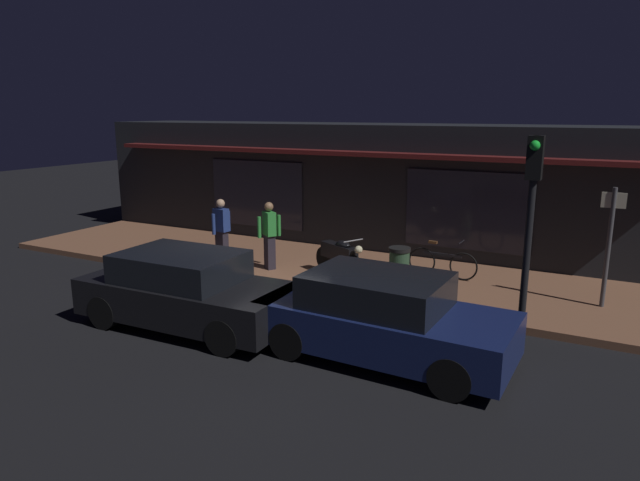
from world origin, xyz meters
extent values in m
plane|color=black|center=(0.00, 0.00, 0.00)|extent=(60.00, 60.00, 0.00)
cube|color=brown|center=(0.00, 3.00, 0.07)|extent=(18.00, 4.00, 0.15)
cube|color=black|center=(0.00, 6.40, 1.80)|extent=(18.00, 2.80, 3.60)
cube|color=#262838|center=(-3.20, 4.98, 1.50)|extent=(3.20, 0.04, 2.00)
cube|color=#262838|center=(3.20, 4.98, 1.50)|extent=(3.20, 0.04, 2.00)
cube|color=#591919|center=(0.00, 4.75, 2.85)|extent=(16.20, 0.50, 0.12)
cylinder|color=black|center=(0.36, 2.64, 0.45)|extent=(0.59, 0.38, 0.60)
cylinder|color=black|center=(1.34, 2.15, 0.45)|extent=(0.59, 0.38, 0.60)
cube|color=black|center=(0.85, 2.39, 0.73)|extent=(1.11, 0.74, 0.36)
ellipsoid|color=black|center=(0.98, 2.33, 0.93)|extent=(0.50, 0.41, 0.20)
sphere|color=#F9EDB7|center=(1.49, 2.07, 0.93)|extent=(0.18, 0.18, 0.18)
cylinder|color=gray|center=(1.32, 2.16, 1.10)|extent=(0.27, 0.50, 0.03)
torus|color=black|center=(2.56, 3.41, 0.48)|extent=(0.66, 0.06, 0.66)
torus|color=black|center=(3.56, 3.37, 0.48)|extent=(0.66, 0.06, 0.66)
cube|color=black|center=(3.06, 3.39, 0.70)|extent=(0.90, 0.07, 0.06)
cube|color=brown|center=(2.81, 3.40, 0.97)|extent=(0.20, 0.09, 0.06)
cylinder|color=black|center=(3.48, 3.37, 1.05)|extent=(0.04, 0.42, 0.02)
cube|color=#28232D|center=(-2.26, 1.99, 0.57)|extent=(0.31, 0.24, 0.85)
cube|color=navy|center=(-2.26, 1.99, 1.29)|extent=(0.41, 0.27, 0.58)
sphere|color=tan|center=(-2.26, 1.99, 1.71)|extent=(0.22, 0.22, 0.22)
cylinder|color=navy|center=(-2.22, 2.24, 1.22)|extent=(0.10, 0.10, 0.52)
cylinder|color=navy|center=(-2.30, 1.73, 1.22)|extent=(0.10, 0.10, 0.52)
cube|color=#28232D|center=(-0.93, 2.15, 0.57)|extent=(0.34, 0.32, 0.85)
cube|color=#2D8C38|center=(-0.93, 2.15, 1.29)|extent=(0.44, 0.40, 0.58)
sphere|color=#8C6647|center=(-0.93, 2.15, 1.71)|extent=(0.22, 0.22, 0.22)
cylinder|color=#2D8C38|center=(-1.08, 1.93, 1.22)|extent=(0.13, 0.13, 0.52)
cylinder|color=#2D8C38|center=(-0.78, 2.36, 1.22)|extent=(0.13, 0.13, 0.52)
cylinder|color=#47474C|center=(6.46, 2.89, 1.35)|extent=(0.09, 0.09, 2.40)
cube|color=beige|center=(6.46, 2.89, 2.30)|extent=(0.44, 0.03, 0.30)
cylinder|color=#2D4C33|center=(2.45, 2.10, 0.57)|extent=(0.44, 0.44, 0.85)
cylinder|color=black|center=(2.45, 2.10, 1.04)|extent=(0.48, 0.48, 0.08)
cylinder|color=black|center=(5.28, 0.34, 1.80)|extent=(0.12, 0.12, 3.60)
cube|color=black|center=(5.28, 0.34, 3.25)|extent=(0.24, 0.24, 0.70)
sphere|color=#1ED838|center=(5.28, 0.21, 3.45)|extent=(0.16, 0.16, 0.16)
cylinder|color=black|center=(0.92, -0.67, 0.32)|extent=(0.65, 0.24, 0.64)
cylinder|color=black|center=(0.96, -2.23, 0.32)|extent=(0.65, 0.24, 0.64)
cylinder|color=black|center=(-1.78, -0.74, 0.32)|extent=(0.65, 0.24, 0.64)
cylinder|color=black|center=(-1.74, -2.30, 0.32)|extent=(0.65, 0.24, 0.64)
cube|color=black|center=(-0.41, -1.48, 0.55)|extent=(4.14, 1.87, 0.68)
cube|color=black|center=(-0.56, -1.49, 1.10)|extent=(2.24, 1.66, 0.64)
cylinder|color=black|center=(4.74, -0.38, 0.32)|extent=(0.65, 0.24, 0.64)
cylinder|color=black|center=(4.69, -1.94, 0.32)|extent=(0.65, 0.24, 0.64)
cylinder|color=black|center=(2.04, -0.29, 0.32)|extent=(0.65, 0.24, 0.64)
cylinder|color=black|center=(1.99, -1.85, 0.32)|extent=(0.65, 0.24, 0.64)
cube|color=#141E4C|center=(3.37, -1.12, 0.55)|extent=(4.16, 1.90, 0.68)
cube|color=black|center=(3.22, -1.11, 1.10)|extent=(2.25, 1.67, 0.64)
camera|label=1|loc=(6.45, -9.24, 3.99)|focal=31.73mm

